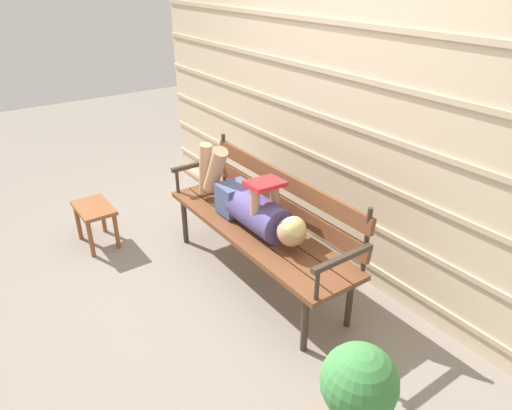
% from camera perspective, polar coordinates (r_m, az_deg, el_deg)
% --- Properties ---
extents(ground_plane, '(12.00, 12.00, 0.00)m').
position_cam_1_polar(ground_plane, '(3.53, -1.10, -9.35)').
color(ground_plane, gray).
extents(house_siding, '(4.89, 0.08, 2.57)m').
position_cam_1_polar(house_siding, '(3.41, 9.54, 13.08)').
color(house_siding, beige).
rests_on(house_siding, ground).
extents(park_bench, '(1.74, 0.50, 0.87)m').
position_cam_1_polar(park_bench, '(3.34, 0.99, -1.77)').
color(park_bench, brown).
rests_on(park_bench, ground).
extents(reclining_person, '(1.61, 0.26, 0.51)m').
position_cam_1_polar(reclining_person, '(3.32, -1.03, 0.21)').
color(reclining_person, '#514784').
extents(footstool, '(0.41, 0.26, 0.35)m').
position_cam_1_polar(footstool, '(4.06, -19.09, -1.09)').
color(footstool, brown).
rests_on(footstool, ground).
extents(potted_plant, '(0.37, 0.37, 0.55)m').
position_cam_1_polar(potted_plant, '(2.42, 12.35, -21.29)').
color(potted_plant, '#AD5B3D').
rests_on(potted_plant, ground).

